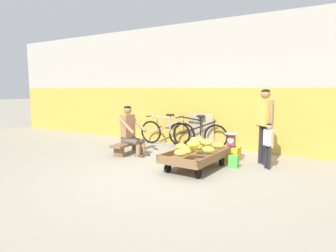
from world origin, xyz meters
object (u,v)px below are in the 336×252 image
Objects in this scene: banana_cart at (196,157)px; shopping_bag at (234,162)px; vendor_seated at (131,130)px; bicycle_far_left at (197,134)px; customer_child at (268,141)px; plastic_crate at (231,154)px; customer_adult at (265,118)px; bicycle_near_left at (167,132)px; weighing_scale at (231,140)px; sign_board at (202,130)px; low_bench at (128,145)px.

shopping_bag is (0.59, 0.47, -0.12)m from banana_cart.
vendor_seated is 0.69× the size of bicycle_far_left.
banana_cart reaches higher than shopping_bag.
customer_child is at bearing 24.38° from shopping_bag.
bicycle_far_left reaches higher than plastic_crate.
shopping_bag is at bearing -155.62° from customer_child.
customer_adult is (0.66, 0.04, 0.80)m from plastic_crate.
bicycle_far_left reaches higher than shopping_bag.
shopping_bag is (1.48, -1.43, -0.23)m from bicycle_far_left.
bicycle_near_left is at bearing 134.31° from banana_cart.
plastic_crate is 1.50× the size of shopping_bag.
plastic_crate is 0.24× the size of customer_adult.
weighing_scale is 0.34× the size of customer_child.
customer_adult reaches higher than sign_board.
weighing_scale is 0.83m from customer_adult.
customer_child is (3.06, 0.35, -0.02)m from vendor_seated.
weighing_scale is 0.87m from customer_child.
low_bench is 2.41m from plastic_crate.
banana_cart is at bearing -147.99° from customer_child.
low_bench is 1.87m from bicycle_far_left.
shopping_bag is at bearing -44.00° from bicycle_far_left.
vendor_seated reaches higher than customer_child.
vendor_seated is 1.44m from bicycle_near_left.
weighing_scale is at bearing 70.46° from banana_cart.
bicycle_far_left is at bearing 136.00° from shopping_bag.
sign_board reaches higher than plastic_crate.
bicycle_far_left is at bearing 144.06° from weighing_scale.
shopping_bag is (2.48, 0.09, -0.45)m from vendor_seated.
customer_child reaches higher than shopping_bag.
low_bench is at bearing -167.69° from customer_adult.
banana_cart is 1.31× the size of low_bench.
bicycle_near_left is (0.13, 1.42, -0.21)m from vendor_seated.
banana_cart reaches higher than low_bench.
plastic_crate is at bearing 162.15° from customer_child.
sign_board is at bearing 66.36° from bicycle_far_left.
customer_adult is at bearing 3.84° from weighing_scale.
low_bench is 4.69× the size of shopping_bag.
sign_board is at bearing 151.37° from customer_adult.
banana_cart is at bearing -11.14° from low_bench.
low_bench is at bearing -98.75° from bicycle_near_left.
bicycle_near_left is (-2.11, 0.80, 0.20)m from plastic_crate.
weighing_scale is at bearing 114.15° from shopping_bag.
bicycle_near_left is at bearing 84.77° from vendor_seated.
vendor_seated is 0.69× the size of bicycle_near_left.
sign_board is 0.58× the size of customer_adult.
customer_adult is (0.66, 0.04, 0.50)m from weighing_scale.
low_bench is at bearing -124.82° from sign_board.
low_bench is at bearing 168.86° from banana_cart.
bicycle_far_left is (-1.24, 0.90, -0.10)m from weighing_scale.
customer_child is at bearing 6.26° from low_bench.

